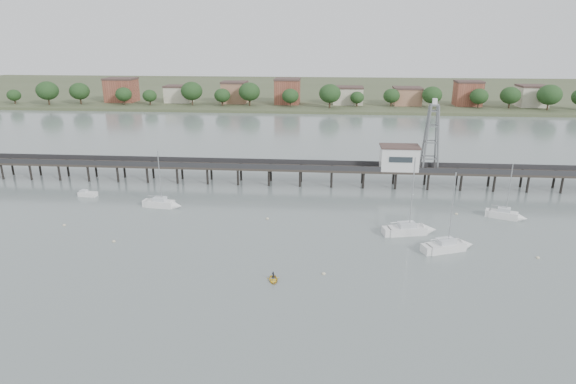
% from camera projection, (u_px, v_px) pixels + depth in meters
% --- Properties ---
extents(ground_plane, '(500.00, 500.00, 0.00)m').
position_uv_depth(ground_plane, '(236.00, 347.00, 52.16)').
color(ground_plane, slate).
rests_on(ground_plane, ground).
extents(pier, '(150.00, 5.00, 5.50)m').
position_uv_depth(pier, '(285.00, 168.00, 107.75)').
color(pier, '#2D2823').
rests_on(pier, ground).
extents(pier_building, '(8.40, 5.40, 5.30)m').
position_uv_depth(pier_building, '(399.00, 157.00, 104.85)').
color(pier_building, silver).
rests_on(pier_building, ground).
extents(lattice_tower, '(3.20, 3.20, 15.50)m').
position_uv_depth(lattice_tower, '(431.00, 138.00, 102.94)').
color(lattice_tower, slate).
rests_on(lattice_tower, ground).
extents(sailboat_e, '(6.76, 4.11, 10.93)m').
position_uv_depth(sailboat_e, '(509.00, 215.00, 88.12)').
color(sailboat_e, white).
rests_on(sailboat_e, ground).
extents(sailboat_d, '(8.42, 5.15, 13.42)m').
position_uv_depth(sailboat_d, '(452.00, 246.00, 75.47)').
color(sailboat_d, white).
rests_on(sailboat_d, ground).
extents(sailboat_c, '(8.91, 4.38, 14.12)m').
position_uv_depth(sailboat_c, '(414.00, 230.00, 81.66)').
color(sailboat_c, white).
rests_on(sailboat_c, ground).
extents(sailboat_b, '(7.35, 2.88, 11.95)m').
position_uv_depth(sailboat_b, '(165.00, 204.00, 93.95)').
color(sailboat_b, white).
rests_on(sailboat_b, ground).
extents(white_tender, '(3.94, 1.99, 1.47)m').
position_uv_depth(white_tender, '(87.00, 194.00, 100.52)').
color(white_tender, white).
rests_on(white_tender, ground).
extents(yellow_dinghy, '(1.82, 0.81, 2.46)m').
position_uv_depth(yellow_dinghy, '(273.00, 281.00, 66.14)').
color(yellow_dinghy, yellow).
rests_on(yellow_dinghy, ground).
extents(dinghy_occupant, '(0.84, 1.24, 0.28)m').
position_uv_depth(dinghy_occupant, '(273.00, 281.00, 66.14)').
color(dinghy_occupant, black).
rests_on(dinghy_occupant, ground).
extents(mooring_buoys, '(88.25, 26.50, 0.39)m').
position_uv_depth(mooring_buoys, '(331.00, 238.00, 79.96)').
color(mooring_buoys, beige).
rests_on(mooring_buoys, ground).
extents(far_shore, '(500.00, 170.00, 10.40)m').
position_uv_depth(far_shore, '(314.00, 91.00, 278.56)').
color(far_shore, '#475133').
rests_on(far_shore, ground).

